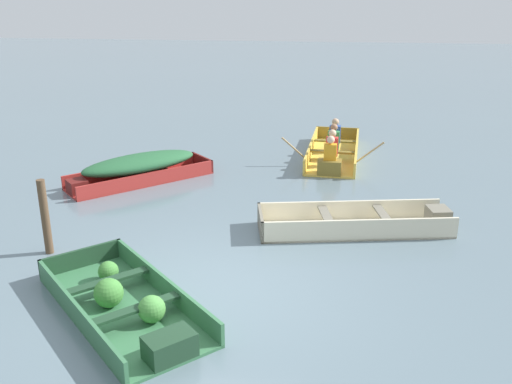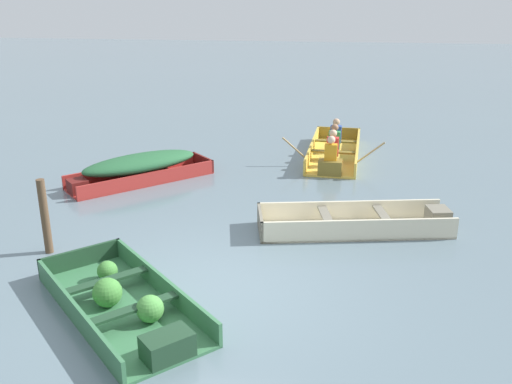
# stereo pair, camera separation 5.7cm
# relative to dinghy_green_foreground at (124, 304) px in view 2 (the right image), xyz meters

# --- Properties ---
(ground_plane) EXTENTS (80.00, 80.00, 0.00)m
(ground_plane) POSITION_rel_dinghy_green_foreground_xyz_m (0.96, 0.69, -0.14)
(ground_plane) COLOR slate
(dinghy_green_foreground) EXTENTS (3.01, 3.05, 0.44)m
(dinghy_green_foreground) POSITION_rel_dinghy_green_foreground_xyz_m (0.00, 0.00, 0.00)
(dinghy_green_foreground) COLOR #387047
(dinghy_green_foreground) RESTS_ON ground
(skiff_red_near_moored) EXTENTS (2.96, 2.88, 0.62)m
(skiff_red_near_moored) POSITION_rel_dinghy_green_foreground_xyz_m (-1.58, 5.26, 0.21)
(skiff_red_near_moored) COLOR #AD2D28
(skiff_red_near_moored) RESTS_ON ground
(skiff_cream_mid_moored) EXTENTS (3.49, 1.59, 0.39)m
(skiff_cream_mid_moored) POSITION_rel_dinghy_green_foreground_xyz_m (3.20, 3.20, -0.00)
(skiff_cream_mid_moored) COLOR beige
(skiff_cream_mid_moored) RESTS_ON ground
(rowboat_yellow_with_crew) EXTENTS (2.43, 3.55, 0.93)m
(rowboat_yellow_with_crew) POSITION_rel_dinghy_green_foreground_xyz_m (2.65, 7.57, 0.08)
(rowboat_yellow_with_crew) COLOR #E5BC47
(rowboat_yellow_with_crew) RESTS_ON ground
(mooring_post) EXTENTS (0.13, 0.13, 1.25)m
(mooring_post) POSITION_rel_dinghy_green_foreground_xyz_m (-1.87, 1.59, 0.49)
(mooring_post) COLOR brown
(mooring_post) RESTS_ON ground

